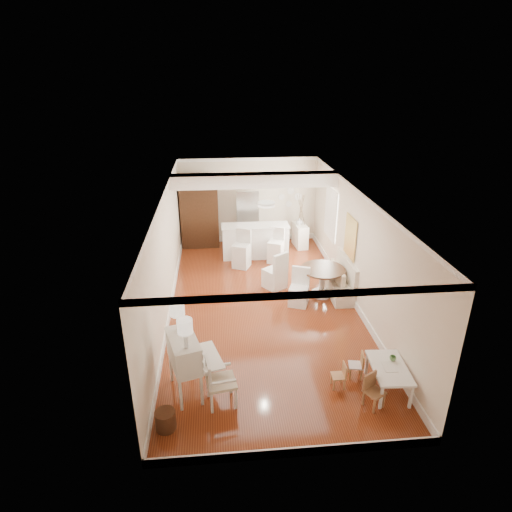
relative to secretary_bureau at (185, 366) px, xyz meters
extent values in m
plane|color=brown|center=(1.70, 2.91, -0.58)|extent=(9.00, 9.00, 0.00)
cube|color=white|center=(1.70, 2.91, 2.22)|extent=(4.50, 9.00, 0.04)
cube|color=beige|center=(1.70, 7.41, 0.82)|extent=(4.50, 0.04, 2.80)
cube|color=beige|center=(1.70, -1.59, 0.82)|extent=(4.50, 0.04, 2.80)
cube|color=beige|center=(-0.55, 2.91, 0.82)|extent=(0.04, 9.00, 2.80)
cube|color=beige|center=(3.95, 2.91, 0.82)|extent=(0.04, 9.00, 2.80)
cube|color=white|center=(1.70, 5.11, 2.04)|extent=(4.50, 0.45, 0.36)
cube|color=tan|center=(3.92, 3.41, 0.97)|extent=(0.04, 0.84, 1.04)
cube|color=white|center=(3.93, 5.31, 0.97)|extent=(0.04, 1.10, 1.40)
cylinder|color=#381E11|center=(0.50, 7.39, 1.27)|extent=(0.30, 0.03, 0.30)
cylinder|color=white|center=(1.70, 2.41, 2.17)|extent=(0.36, 0.36, 0.08)
cube|color=silver|center=(0.00, 0.00, 0.00)|extent=(1.13, 1.14, 1.16)
cube|color=beige|center=(0.63, -0.32, -0.12)|extent=(0.60, 0.60, 0.92)
cylinder|color=#4B2917|center=(-0.29, -0.83, -0.41)|extent=(0.42, 0.42, 0.33)
cube|color=white|center=(3.60, -0.28, -0.32)|extent=(0.68, 1.06, 0.51)
cube|color=tan|center=(2.74, -0.12, -0.33)|extent=(0.25, 0.25, 0.50)
cube|color=#A27849|center=(3.14, 0.13, -0.31)|extent=(0.30, 0.30, 0.53)
cube|color=#9A6A46|center=(3.21, -0.66, -0.27)|extent=(0.41, 0.41, 0.62)
cube|color=silver|center=(3.69, 3.41, -0.09)|extent=(0.52, 1.60, 0.98)
cylinder|color=#482A17|center=(3.26, 3.32, -0.20)|extent=(1.40, 1.40, 0.77)
cube|color=white|center=(2.59, 2.93, -0.11)|extent=(0.58, 0.59, 0.94)
cube|color=white|center=(2.12, 3.89, -0.06)|extent=(0.70, 0.70, 1.04)
cube|color=white|center=(1.80, 6.01, -0.06)|extent=(2.05, 0.65, 1.03)
cube|color=silver|center=(1.33, 5.27, -0.01)|extent=(0.60, 0.60, 1.13)
cube|color=white|center=(2.37, 5.53, -0.05)|extent=(0.56, 0.56, 1.06)
cube|color=#381E11|center=(0.10, 7.09, 0.57)|extent=(1.20, 0.60, 2.30)
imported|color=silver|center=(2.00, 7.06, 0.32)|extent=(0.75, 0.65, 1.80)
cube|color=white|center=(3.34, 6.72, -0.20)|extent=(0.42, 0.82, 0.75)
imported|color=#649C5B|center=(3.72, -0.11, -0.02)|extent=(0.13, 0.13, 0.09)
imported|color=silver|center=(3.30, 6.76, 0.28)|extent=(0.21, 0.21, 0.21)
camera|label=1|loc=(0.67, -6.18, 4.73)|focal=30.00mm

